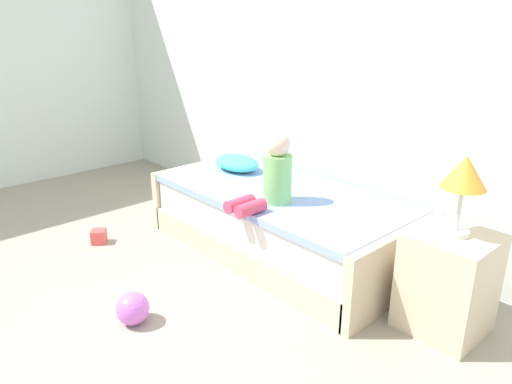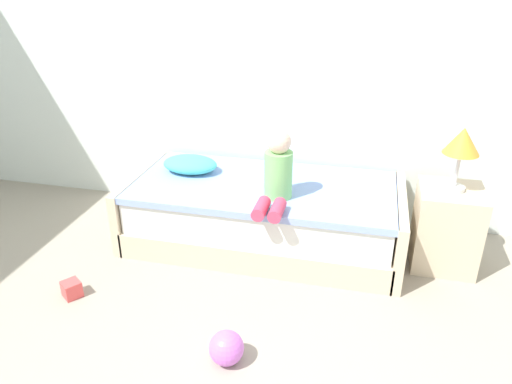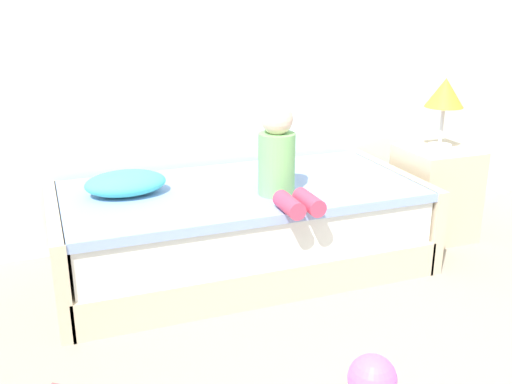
{
  "view_description": "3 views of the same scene",
  "coord_description": "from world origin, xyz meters",
  "px_view_note": "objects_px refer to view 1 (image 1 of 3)",
  "views": [
    {
      "loc": [
        1.89,
        -0.38,
        1.69
      ],
      "look_at": [
        -0.46,
        1.75,
        0.55
      ],
      "focal_mm": 32.86,
      "sensor_mm": 36.0,
      "label": 1
    },
    {
      "loc": [
        0.27,
        -1.28,
        2.03
      ],
      "look_at": [
        -0.46,
        1.75,
        0.55
      ],
      "focal_mm": 34.03,
      "sensor_mm": 36.0,
      "label": 2
    },
    {
      "loc": [
        -1.49,
        -1.0,
        1.56
      ],
      "look_at": [
        -0.46,
        1.75,
        0.55
      ],
      "focal_mm": 41.26,
      "sensor_mm": 36.0,
      "label": 3
    }
  ],
  "objects_px": {
    "bed": "(280,221)",
    "nightstand": "(447,282)",
    "pillow": "(237,163)",
    "toy_ball": "(133,308)",
    "child_figure": "(272,175)",
    "toy_block": "(99,236)",
    "table_lamp": "(464,176)"
  },
  "relations": [
    {
      "from": "nightstand",
      "to": "pillow",
      "type": "distance_m",
      "value": 2.0
    },
    {
      "from": "nightstand",
      "to": "pillow",
      "type": "bearing_deg",
      "value": 177.18
    },
    {
      "from": "table_lamp",
      "to": "child_figure",
      "type": "relative_size",
      "value": 0.88
    },
    {
      "from": "toy_ball",
      "to": "toy_block",
      "type": "bearing_deg",
      "value": 164.54
    },
    {
      "from": "toy_block",
      "to": "child_figure",
      "type": "bearing_deg",
      "value": 31.96
    },
    {
      "from": "toy_ball",
      "to": "bed",
      "type": "bearing_deg",
      "value": 93.9
    },
    {
      "from": "bed",
      "to": "child_figure",
      "type": "xyz_separation_m",
      "value": [
        0.15,
        -0.23,
        0.46
      ]
    },
    {
      "from": "bed",
      "to": "nightstand",
      "type": "xyz_separation_m",
      "value": [
        1.35,
        0.0,
        0.05
      ]
    },
    {
      "from": "nightstand",
      "to": "toy_ball",
      "type": "height_order",
      "value": "nightstand"
    },
    {
      "from": "bed",
      "to": "toy_ball",
      "type": "bearing_deg",
      "value": -86.1
    },
    {
      "from": "nightstand",
      "to": "toy_block",
      "type": "xyz_separation_m",
      "value": [
        -2.44,
        -1.0,
        -0.24
      ]
    },
    {
      "from": "nightstand",
      "to": "pillow",
      "type": "relative_size",
      "value": 1.36
    },
    {
      "from": "table_lamp",
      "to": "child_figure",
      "type": "bearing_deg",
      "value": -169.15
    },
    {
      "from": "pillow",
      "to": "toy_ball",
      "type": "bearing_deg",
      "value": -63.2
    },
    {
      "from": "bed",
      "to": "child_figure",
      "type": "bearing_deg",
      "value": -57.54
    },
    {
      "from": "bed",
      "to": "toy_block",
      "type": "distance_m",
      "value": 1.49
    },
    {
      "from": "bed",
      "to": "nightstand",
      "type": "height_order",
      "value": "nightstand"
    },
    {
      "from": "nightstand",
      "to": "table_lamp",
      "type": "height_order",
      "value": "table_lamp"
    },
    {
      "from": "bed",
      "to": "table_lamp",
      "type": "height_order",
      "value": "table_lamp"
    },
    {
      "from": "pillow",
      "to": "toy_ball",
      "type": "relative_size",
      "value": 2.23
    },
    {
      "from": "pillow",
      "to": "toy_ball",
      "type": "distance_m",
      "value": 1.66
    },
    {
      "from": "bed",
      "to": "table_lamp",
      "type": "relative_size",
      "value": 4.69
    },
    {
      "from": "child_figure",
      "to": "pillow",
      "type": "bearing_deg",
      "value": 157.0
    },
    {
      "from": "table_lamp",
      "to": "nightstand",
      "type": "bearing_deg",
      "value": 0.0
    },
    {
      "from": "nightstand",
      "to": "child_figure",
      "type": "bearing_deg",
      "value": -169.15
    },
    {
      "from": "child_figure",
      "to": "toy_block",
      "type": "xyz_separation_m",
      "value": [
        -1.23,
        -0.77,
        -0.65
      ]
    },
    {
      "from": "toy_ball",
      "to": "nightstand",
      "type": "bearing_deg",
      "value": 46.47
    },
    {
      "from": "pillow",
      "to": "bed",
      "type": "bearing_deg",
      "value": -9.04
    },
    {
      "from": "pillow",
      "to": "toy_ball",
      "type": "xyz_separation_m",
      "value": [
        0.72,
        -1.42,
        -0.47
      ]
    },
    {
      "from": "nightstand",
      "to": "toy_block",
      "type": "bearing_deg",
      "value": -157.69
    },
    {
      "from": "pillow",
      "to": "toy_block",
      "type": "height_order",
      "value": "pillow"
    },
    {
      "from": "child_figure",
      "to": "pillow",
      "type": "relative_size",
      "value": 1.16
    }
  ]
}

